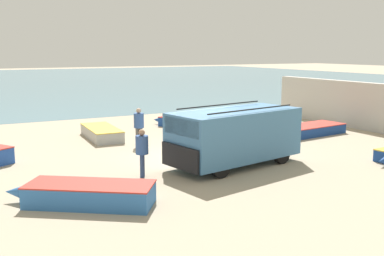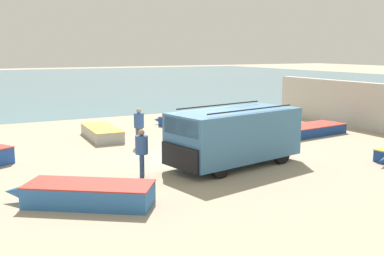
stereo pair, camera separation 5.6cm
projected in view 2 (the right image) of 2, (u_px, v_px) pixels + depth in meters
ground_plane at (195, 154)px, 18.71m from camera, size 200.00×200.00×0.00m
sea_water at (25, 81)px, 64.13m from camera, size 120.00×80.00×0.01m
harbor_wall at (365, 106)px, 24.40m from camera, size 0.50×13.61×2.57m
parked_van at (234, 135)px, 16.74m from camera, size 5.49×3.09×2.24m
fishing_rowboat_0 at (309, 130)px, 23.01m from camera, size 5.34×2.08×0.50m
fishing_rowboat_3 at (186, 122)px, 25.50m from camera, size 2.93×3.60×0.55m
fishing_rowboat_4 at (101, 132)px, 22.21m from camera, size 1.47×4.24×0.55m
fishing_rowboat_5 at (84, 194)px, 12.56m from camera, size 4.06×3.19×0.62m
fisherman_0 at (142, 149)px, 15.24m from camera, size 0.43×0.43×1.65m
fisherman_1 at (139, 123)px, 20.22m from camera, size 0.45×0.45×1.72m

